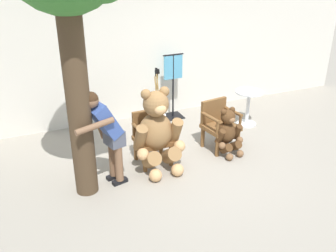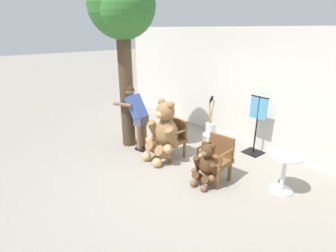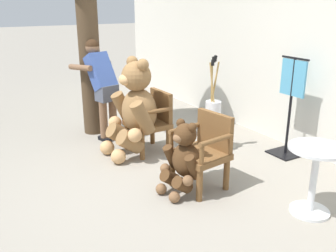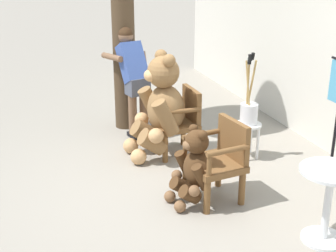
% 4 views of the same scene
% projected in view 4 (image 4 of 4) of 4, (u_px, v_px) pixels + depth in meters
% --- Properties ---
extents(ground_plane, '(60.00, 60.00, 0.00)m').
position_uv_depth(ground_plane, '(161.00, 178.00, 5.50)').
color(ground_plane, gray).
extents(wooden_chair_left, '(0.57, 0.53, 0.86)m').
position_uv_depth(wooden_chair_left, '(179.00, 119.00, 6.04)').
color(wooden_chair_left, brown).
rests_on(wooden_chair_left, ground).
extents(wooden_chair_right, '(0.63, 0.59, 0.86)m').
position_uv_depth(wooden_chair_right, '(219.00, 158.00, 4.90)').
color(wooden_chair_right, brown).
rests_on(wooden_chair_right, ground).
extents(teddy_bear_large, '(0.81, 0.77, 1.36)m').
position_uv_depth(teddy_bear_large, '(160.00, 106.00, 5.89)').
color(teddy_bear_large, olive).
rests_on(teddy_bear_large, ground).
extents(teddy_bear_small, '(0.52, 0.51, 0.84)m').
position_uv_depth(teddy_bear_small, '(194.00, 167.00, 4.82)').
color(teddy_bear_small, '#4C3019').
rests_on(teddy_bear_small, ground).
extents(person_visitor, '(0.76, 0.61, 1.52)m').
position_uv_depth(person_visitor, '(133.00, 73.00, 6.51)').
color(person_visitor, black).
rests_on(person_visitor, ground).
extents(white_stool, '(0.34, 0.34, 0.46)m').
position_uv_depth(white_stool, '(248.00, 131.00, 5.93)').
color(white_stool, white).
rests_on(white_stool, ground).
extents(brush_bucket, '(0.22, 0.22, 0.90)m').
position_uv_depth(brush_bucket, '(249.00, 110.00, 5.83)').
color(brush_bucket, white).
rests_on(brush_bucket, white_stool).
extents(round_side_table, '(0.56, 0.56, 0.72)m').
position_uv_depth(round_side_table, '(328.00, 197.00, 4.15)').
color(round_side_table, silver).
rests_on(round_side_table, ground).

